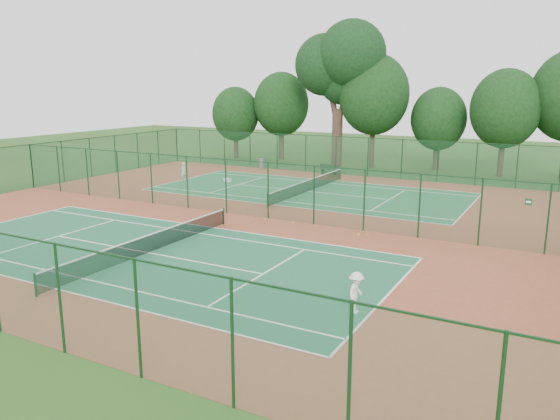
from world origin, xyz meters
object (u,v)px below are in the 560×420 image
Objects in this scene: trash_bin at (262,164)px; player_far at (183,172)px; big_tree at (340,64)px; kit_bag at (227,180)px; bench at (328,169)px; player_near at (356,293)px.

player_far is at bearing -102.83° from trash_bin.
kit_bag is at bearing -109.89° from big_tree.
kit_bag is at bearing -121.09° from bench.
big_tree is (5.94, 5.22, 9.53)m from trash_bin.
player_far is 0.12× the size of big_tree.
big_tree is at bearing 41.30° from trash_bin.
trash_bin is at bearing -138.70° from big_tree.
bench is at bearing 73.58° from kit_bag.
kit_bag is at bearing -81.23° from trash_bin.
trash_bin is at bearing 178.34° from player_far.
trash_bin is 0.07× the size of big_tree.
player_far reaches higher than kit_bag.
big_tree is at bearing 22.07° from player_near.
trash_bin is 7.96m from kit_bag.
player_near is 35.23m from trash_bin.
big_tree is (4.73, 13.08, 9.88)m from kit_bag.
player_near is 37.99m from big_tree.
player_far is at bearing -118.87° from big_tree.
player_far is at bearing -131.84° from kit_bag.
player_far reaches higher than bench.
trash_bin is at bearing -175.04° from bench.
trash_bin is (-20.61, 28.57, -0.27)m from player_near.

